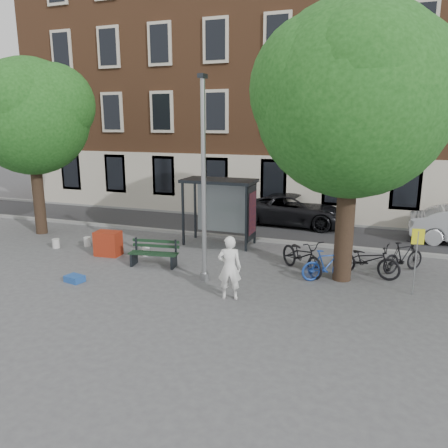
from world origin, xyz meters
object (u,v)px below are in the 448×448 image
bike_b (327,265)px  notice_sign (417,247)px  lamppost (204,191)px  bike_a (367,260)px  bus_shelter (229,197)px  red_stand (108,243)px  painter (230,268)px  bike_c (302,255)px  bike_d (403,257)px  car_dark (294,210)px  bench (154,254)px

bike_b → notice_sign: 2.64m
lamppost → bike_a: 5.60m
bus_shelter → bike_b: bearing=-34.2°
red_stand → painter: bearing=-22.7°
lamppost → bike_c: size_ratio=2.80×
bike_d → red_stand: bearing=54.0°
bike_c → bike_d: (3.11, 1.14, -0.05)m
bus_shelter → lamppost: bearing=-81.6°
painter → bike_b: 3.38m
bike_a → red_stand: bearing=109.1°
bike_c → bike_d: bearing=-24.3°
bus_shelter → car_dark: bus_shelter is taller
bench → bike_a: (6.85, 1.36, 0.15)m
bus_shelter → painter: bearing=-70.9°
bike_a → bike_d: (1.11, 0.82, -0.03)m
bike_d → car_dark: bearing=-5.4°
bike_c → red_stand: (-7.02, -0.55, -0.12)m
bus_shelter → red_stand: bus_shelter is taller
lamppost → bench: lamppost is taller
painter → bike_c: (1.50, 2.86, -0.33)m
bike_d → bike_a: bearing=81.0°
red_stand → lamppost: bearing=-15.5°
bike_c → lamppost: bearing=168.5°
bus_shelter → bike_d: bus_shelter is taller
bike_c → bike_a: bearing=-35.4°
bus_shelter → bench: 4.03m
bike_c → bike_b: bearing=-73.3°
bench → red_stand: red_stand is taller
lamppost → car_dark: lamppost is taller
bike_a → bike_c: (-2.00, -0.32, 0.02)m
red_stand → notice_sign: bearing=-1.7°
bench → notice_sign: bearing=-6.9°
bus_shelter → notice_sign: bus_shelter is taller
bike_a → car_dark: 7.25m
bike_a → bike_d: size_ratio=1.21×
red_stand → bus_shelter: bearing=38.1°
car_dark → lamppost: bearing=175.6°
bike_c → car_dark: 6.83m
lamppost → notice_sign: 6.23m
painter → car_dark: 9.51m
lamppost → bike_d: (5.81, 2.89, -2.26)m
bike_b → bus_shelter: bearing=25.6°
notice_sign → bench: bearing=172.0°
bus_shelter → bike_b: bus_shelter is taller
car_dark → notice_sign: 8.95m
painter → notice_sign: size_ratio=0.93×
painter → bike_d: size_ratio=1.04×
bench → car_dark: bearing=58.4°
painter → bike_b: size_ratio=1.10×
bike_a → car_dark: size_ratio=0.40×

